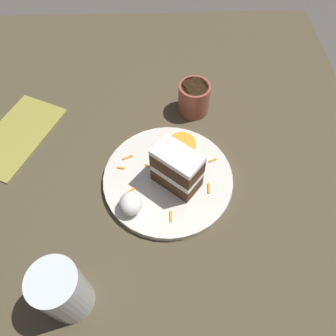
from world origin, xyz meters
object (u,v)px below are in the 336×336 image
object	(u,v)px
drinking_glass	(64,293)
coffee_mug	(194,97)
cake_slice	(177,169)
menu_card	(17,136)
orange_garnish	(182,144)
plate	(168,179)
cream_dollop	(131,204)

from	to	relation	value
drinking_glass	coffee_mug	xyz separation A→B (m)	(0.45, -0.25, -0.02)
cake_slice	menu_card	distance (m)	0.41
orange_garnish	menu_card	distance (m)	0.39
orange_garnish	drinking_glass	distance (m)	0.39
plate	orange_garnish	xyz separation A→B (m)	(0.09, -0.03, 0.01)
cream_dollop	menu_card	size ratio (longest dim) A/B	0.21
cream_dollop	menu_card	distance (m)	0.35
drinking_glass	menu_card	xyz separation A→B (m)	(0.38, 0.18, -0.06)
plate	drinking_glass	xyz separation A→B (m)	(-0.24, 0.18, 0.05)
plate	drinking_glass	bearing A→B (deg)	143.85
cake_slice	orange_garnish	world-z (taller)	cake_slice
drinking_glass	menu_card	distance (m)	0.42
cake_slice	orange_garnish	bearing A→B (deg)	-149.99
cream_dollop	coffee_mug	size ratio (longest dim) A/B	0.64
cake_slice	cream_dollop	bearing A→B (deg)	-17.75
coffee_mug	menu_card	distance (m)	0.43
drinking_glass	coffee_mug	distance (m)	0.51
orange_garnish	plate	bearing A→B (deg)	158.10
orange_garnish	drinking_glass	world-z (taller)	drinking_glass
cake_slice	cream_dollop	size ratio (longest dim) A/B	2.16
plate	cream_dollop	size ratio (longest dim) A/B	5.52
plate	cake_slice	bearing A→B (deg)	-125.13
plate	menu_card	bearing A→B (deg)	69.10
orange_garnish	menu_card	size ratio (longest dim) A/B	0.28
orange_garnish	cream_dollop	bearing A→B (deg)	144.96
plate	menu_card	distance (m)	0.38
plate	orange_garnish	distance (m)	0.09
plate	cream_dollop	world-z (taller)	cream_dollop
cake_slice	cream_dollop	distance (m)	0.11
coffee_mug	plate	bearing A→B (deg)	161.39
plate	cream_dollop	xyz separation A→B (m)	(-0.07, 0.08, 0.03)
cream_dollop	orange_garnish	bearing A→B (deg)	-35.04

